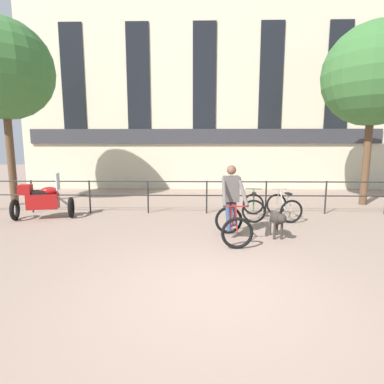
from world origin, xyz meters
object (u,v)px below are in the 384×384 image
at_px(cyclist_with_bike, 232,207).
at_px(parked_motorcycle, 42,200).
at_px(parked_bicycle_mid_left, 284,207).
at_px(dog, 277,219).
at_px(parked_bicycle_near_lamp, 253,207).

height_order(cyclist_with_bike, parked_motorcycle, cyclist_with_bike).
bearing_deg(parked_bicycle_mid_left, parked_motorcycle, -6.51).
height_order(cyclist_with_bike, dog, cyclist_with_bike).
xyz_separation_m(dog, parked_motorcycle, (-6.42, 1.73, 0.10)).
xyz_separation_m(cyclist_with_bike, dog, (1.07, 0.07, -0.31)).
bearing_deg(cyclist_with_bike, parked_bicycle_mid_left, 45.20).
bearing_deg(dog, cyclist_with_bike, -179.02).
bearing_deg(parked_motorcycle, parked_bicycle_near_lamp, -102.41).
xyz_separation_m(dog, parked_bicycle_mid_left, (0.68, 1.92, -0.10)).
relative_size(dog, parked_bicycle_near_lamp, 0.80).
bearing_deg(parked_motorcycle, cyclist_with_bike, -122.75).
bearing_deg(cyclist_with_bike, parked_bicycle_near_lamp, 63.08).
distance_m(parked_bicycle_near_lamp, parked_bicycle_mid_left, 0.89).
distance_m(parked_motorcycle, parked_bicycle_near_lamp, 6.22).
height_order(dog, parked_motorcycle, parked_motorcycle).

